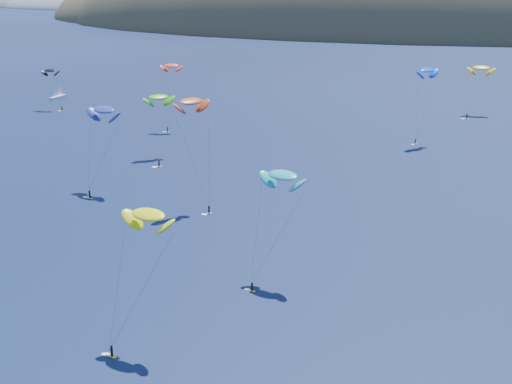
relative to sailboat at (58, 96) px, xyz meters
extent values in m
ellipsoid|color=#3D3526|center=(123.59, 358.93, -13.55)|extent=(600.00, 300.00, 210.00)
ellipsoid|color=#3D3526|center=(-36.41, 388.93, -8.15)|extent=(340.00, 240.00, 120.00)
ellipsoid|color=slate|center=(-376.41, 558.93, -4.55)|extent=(400.00, 240.00, 60.00)
ellipsoid|color=slate|center=(-236.41, 518.93, -3.59)|extent=(240.00, 180.00, 44.00)
cube|color=silver|center=(0.00, -0.02, -0.58)|extent=(3.19, 8.07, 0.94)
cylinder|color=silver|center=(0.00, 0.51, 4.92)|extent=(0.15, 0.15, 10.99)
cube|color=yellow|center=(61.49, -42.86, -0.91)|extent=(1.33, 0.58, 0.07)
cylinder|color=black|center=(61.49, -42.86, -0.10)|extent=(0.30, 0.30, 1.38)
sphere|color=#8C6047|center=(61.49, -42.86, 0.70)|extent=(0.23, 0.23, 0.23)
ellipsoid|color=#FE441D|center=(61.68, -37.67, 19.19)|extent=(7.29, 4.28, 3.83)
cube|color=yellow|center=(100.78, -169.85, -0.91)|extent=(1.44, 0.76, 0.08)
cylinder|color=black|center=(100.78, -169.85, -0.04)|extent=(0.33, 0.33, 1.48)
sphere|color=#8C6047|center=(100.78, -169.85, 0.82)|extent=(0.25, 0.25, 0.25)
ellipsoid|color=#DBED11|center=(104.40, -163.17, 17.96)|extent=(8.95, 5.92, 4.59)
cube|color=yellow|center=(73.06, -80.15, -0.90)|extent=(1.46, 1.27, 0.08)
cylinder|color=black|center=(73.06, -80.15, 0.04)|extent=(0.35, 0.35, 1.61)
sphere|color=#8C6047|center=(73.06, -80.15, 0.98)|extent=(0.27, 0.27, 0.27)
ellipsoid|color=#38C00C|center=(69.28, -68.79, 15.30)|extent=(9.00, 8.24, 4.68)
cube|color=yellow|center=(137.80, -39.89, -0.91)|extent=(1.08, 1.20, 0.07)
cylinder|color=black|center=(137.80, -39.89, -0.12)|extent=(0.29, 0.29, 1.34)
sphere|color=#8C6047|center=(137.80, -39.89, 0.66)|extent=(0.23, 0.23, 0.23)
ellipsoid|color=#0046E3|center=(139.72, -36.88, 20.49)|extent=(8.25, 8.88, 4.64)
cube|color=yellow|center=(114.65, -145.46, -0.91)|extent=(1.30, 0.80, 0.07)
cylinder|color=black|center=(114.65, -145.46, -0.12)|extent=(0.29, 0.29, 1.34)
sphere|color=#8C6047|center=(114.65, -145.46, 0.65)|extent=(0.22, 0.22, 0.22)
ellipsoid|color=teal|center=(118.05, -137.91, 17.14)|extent=(9.26, 6.75, 4.69)
cube|color=yellow|center=(96.57, -111.41, -0.91)|extent=(1.25, 1.37, 0.08)
cylinder|color=black|center=(96.57, -111.41, 0.00)|extent=(0.34, 0.34, 1.54)
sphere|color=#8C6047|center=(96.57, -111.41, 0.89)|extent=(0.26, 0.26, 0.26)
ellipsoid|color=#BB3E19|center=(91.66, -106.93, 22.43)|extent=(8.39, 8.92, 4.68)
cube|color=yellow|center=(67.09, -108.29, -0.90)|extent=(1.62, 0.96, 0.09)
cylinder|color=black|center=(67.09, -108.29, 0.08)|extent=(0.37, 0.37, 1.67)
sphere|color=#8C6047|center=(67.09, -108.29, 1.04)|extent=(0.28, 0.28, 0.28)
ellipsoid|color=navy|center=(67.72, -99.39, 17.91)|extent=(10.46, 7.44, 5.31)
cube|color=yellow|center=(153.80, -1.10, -0.90)|extent=(1.50, 0.48, 0.08)
cylinder|color=black|center=(153.80, -1.10, 0.03)|extent=(0.35, 0.35, 1.59)
sphere|color=#8C6047|center=(153.80, -1.10, 0.95)|extent=(0.27, 0.27, 0.27)
ellipsoid|color=#F1AA0F|center=(157.64, 10.09, 15.03)|extent=(9.05, 4.43, 4.98)
cube|color=yellow|center=(13.63, -21.78, -0.91)|extent=(1.36, 0.48, 0.07)
cylinder|color=black|center=(13.63, -21.78, -0.07)|extent=(0.31, 0.31, 1.43)
sphere|color=#8C6047|center=(13.63, -21.78, 0.76)|extent=(0.24, 0.24, 0.24)
ellipsoid|color=black|center=(8.46, -18.52, 12.91)|extent=(6.89, 3.57, 3.74)
camera|label=1|loc=(140.63, -248.89, 51.71)|focal=50.00mm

